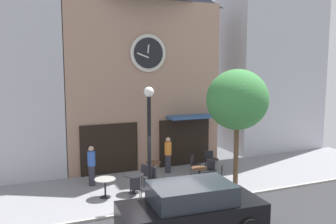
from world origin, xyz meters
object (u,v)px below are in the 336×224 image
cafe_chair_corner (211,179)px  pedestrian_blue (92,165)px  cafe_table_near_door (212,165)px  cafe_table_rightmost (199,173)px  cafe_chair_right_end (194,163)px  cafe_chair_facing_wall (209,159)px  pedestrian_orange (168,155)px  parked_car_black (191,209)px  cafe_table_center_left (105,184)px  cafe_table_leftmost (153,168)px  cafe_chair_near_tree (220,175)px  cafe_chair_curbside (210,169)px  cafe_chair_facing_street (146,173)px  street_lamp (149,145)px  cafe_table_center_right (134,179)px  cafe_chair_left_end (151,176)px  cafe_chair_near_lamp (136,187)px  street_tree (237,100)px

cafe_chair_corner → pedestrian_blue: bearing=148.4°
cafe_table_near_door → cafe_table_rightmost: bearing=-138.6°
pedestrian_blue → cafe_table_rightmost: bearing=-22.8°
cafe_chair_right_end → cafe_chair_facing_wall: bearing=21.5°
pedestrian_orange → parked_car_black: bearing=-106.3°
cafe_table_center_left → cafe_chair_right_end: size_ratio=0.88×
cafe_table_center_left → cafe_table_leftmost: 2.83m
cafe_chair_near_tree → pedestrian_blue: (-4.77, 2.24, 0.33)m
cafe_chair_right_end → cafe_table_leftmost: bearing=176.7°
cafe_chair_curbside → cafe_chair_facing_street: bearing=169.4°
street_lamp → cafe_table_leftmost: 3.22m
pedestrian_orange → cafe_table_rightmost: bearing=-76.8°
cafe_table_center_right → cafe_chair_left_end: cafe_chair_left_end is taller
cafe_table_leftmost → cafe_table_center_right: bearing=-134.7°
pedestrian_orange → cafe_table_near_door: bearing=-32.0°
cafe_table_near_door → pedestrian_blue: size_ratio=0.44×
street_lamp → cafe_chair_corner: street_lamp is taller
cafe_chair_near_lamp → parked_car_black: 3.27m
street_lamp → cafe_chair_corner: bearing=3.6°
street_lamp → cafe_chair_facing_street: street_lamp is taller
cafe_chair_facing_street → parked_car_black: 4.64m
street_tree → cafe_table_near_door: (-0.10, 1.77, -3.11)m
cafe_table_center_left → street_lamp: bearing=-40.3°
cafe_chair_curbside → cafe_chair_near_tree: bearing=-93.1°
cafe_chair_facing_wall → cafe_chair_right_end: same height
cafe_chair_left_end → cafe_chair_right_end: (2.45, 1.05, 0.00)m
street_tree → cafe_chair_near_tree: 3.13m
cafe_chair_curbside → pedestrian_blue: 5.02m
street_tree → cafe_table_center_right: (-4.07, 0.91, -3.03)m
cafe_chair_near_tree → cafe_chair_facing_wall: bearing=70.9°
cafe_chair_near_lamp → cafe_chair_left_end: 1.35m
street_tree → cafe_chair_facing_street: size_ratio=5.35×
cafe_table_rightmost → cafe_chair_right_end: cafe_chair_right_end is taller
cafe_table_center_right → cafe_chair_facing_street: cafe_chair_facing_street is taller
cafe_table_center_right → cafe_chair_curbside: size_ratio=0.88×
cafe_table_center_right → cafe_table_near_door: (3.97, 0.86, -0.08)m
cafe_chair_facing_street → cafe_table_center_left: bearing=-159.1°
street_lamp → cafe_chair_near_tree: bearing=8.6°
cafe_table_center_right → cafe_table_leftmost: size_ratio=1.03×
cafe_chair_corner → pedestrian_blue: (-4.18, 2.56, 0.33)m
cafe_table_center_left → cafe_chair_right_end: 4.57m
cafe_chair_left_end → cafe_chair_near_tree: bearing=-18.6°
cafe_table_center_right → cafe_chair_curbside: (3.48, 0.16, -0.03)m
street_lamp → cafe_chair_corner: size_ratio=4.71×
cafe_chair_facing_wall → pedestrian_orange: pedestrian_orange is taller
cafe_table_center_left → cafe_chair_near_tree: (4.58, -0.66, -0.02)m
street_tree → cafe_chair_curbside: (-0.59, 1.07, -3.06)m
cafe_table_near_door → cafe_chair_facing_wall: size_ratio=0.81×
cafe_chair_facing_street → parked_car_black: parked_car_black is taller
street_tree → cafe_chair_curbside: bearing=119.0°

